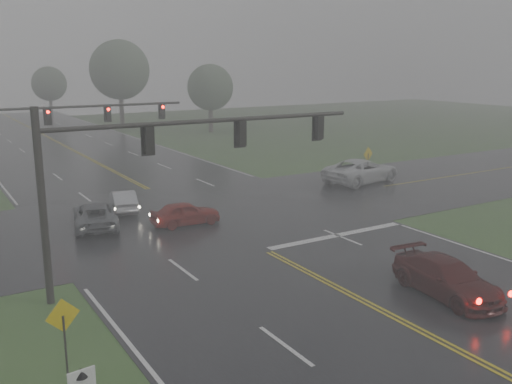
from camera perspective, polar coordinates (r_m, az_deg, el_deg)
main_road at (r=32.38m, az=-4.41°, el=-3.09°), size 18.00×160.00×0.02m
cross_street at (r=34.12m, az=-5.93°, el=-2.29°), size 120.00×14.00×0.02m
stop_bar at (r=30.25m, az=8.14°, el=-4.36°), size 8.50×0.50×0.01m
sedan_maroon at (r=23.81m, az=18.41°, el=-9.79°), size 2.50×5.11×1.43m
sedan_red at (r=32.13m, az=-7.04°, el=-3.29°), size 3.94×1.77×1.31m
sedan_silver at (r=35.71m, az=-13.09°, el=-1.87°), size 2.12×4.09×1.28m
car_grey at (r=32.63m, az=-15.70°, el=-3.43°), size 3.29×5.25×1.35m
pickup_white at (r=43.67m, az=10.44°, el=0.95°), size 6.80×3.97×1.78m
signal_gantry_near at (r=23.06m, az=-10.12°, el=3.47°), size 14.11×0.32×7.39m
signal_gantry_far at (r=40.08m, az=-19.68°, el=6.27°), size 13.46×0.34×6.75m
sign_diamond_west at (r=17.41m, az=-18.68°, el=-12.50°), size 1.01×0.25×2.46m
sign_diamond_east at (r=44.07m, az=11.13°, el=3.36°), size 1.07×0.25×2.61m
tree_ne_a at (r=80.63m, az=-13.48°, el=11.79°), size 8.02×8.02×11.78m
tree_e_near at (r=73.63m, az=-4.60°, el=10.38°), size 5.85×5.85×8.59m
tree_n_far at (r=98.87m, az=-19.98°, el=10.12°), size 5.51×5.51×8.10m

